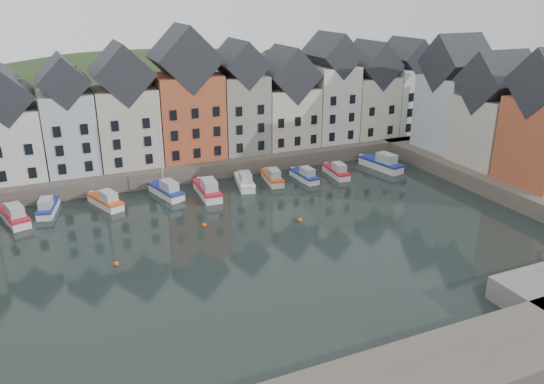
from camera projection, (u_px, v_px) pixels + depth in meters
ground at (268, 251)px, 51.61m from camera, size 260.00×260.00×0.00m
far_quay at (186, 158)px, 76.90m from camera, size 90.00×16.00×2.00m
right_quay at (523, 180)px, 67.84m from camera, size 14.00×54.00×2.00m
hillside at (157, 214)px, 105.86m from camera, size 153.60×70.40×64.00m
far_terrace at (209, 105)px, 73.62m from camera, size 72.37×8.16×17.78m
right_terrace at (496, 112)px, 68.99m from camera, size 8.30×24.25×16.36m
mooring_buoys at (212, 235)px, 54.60m from camera, size 20.50×5.50×0.50m
boat_a at (15, 216)px, 57.81m from camera, size 3.49×6.58×2.41m
boat_b at (48, 207)px, 60.31m from camera, size 2.90×5.77×2.12m
boat_c at (106, 201)px, 62.03m from camera, size 3.74×6.18×2.27m
boat_d at (167, 190)px, 65.09m from camera, size 3.44×6.49×11.87m
boat_e at (208, 190)px, 65.16m from camera, size 2.41×6.90×2.62m
boat_f at (245, 182)px, 68.30m from camera, size 3.09×6.32×2.33m
boat_g at (272, 178)px, 69.93m from camera, size 2.53×5.89×2.19m
boat_h at (305, 176)px, 70.68m from camera, size 2.00×5.50×2.08m
boat_i at (337, 171)px, 72.31m from camera, size 2.21×5.80×2.18m
boat_j at (382, 164)px, 75.08m from camera, size 3.42×7.31×2.70m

